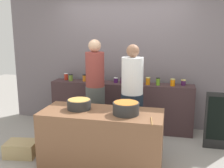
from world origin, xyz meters
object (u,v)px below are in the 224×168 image
preserve_jar_6 (116,80)px  preserve_jar_8 (130,80)px  preserve_jar_7 (122,80)px  bread_crate (21,149)px  preserve_jar_11 (158,81)px  cook_with_tongs (95,95)px  preserve_jar_3 (90,79)px  cook_in_cap (132,103)px  chalkboard_sign (220,121)px  preserve_jar_2 (85,78)px  preserve_jar_1 (71,77)px  preserve_jar_4 (94,79)px  preserve_jar_9 (138,81)px  preserve_jar_0 (66,76)px  preserve_jar_12 (173,82)px  preserve_jar_5 (100,80)px  cooking_pot_left (79,104)px  preserve_jar_13 (183,82)px  wooden_spoon (152,121)px  preserve_jar_10 (148,81)px  cooking_pot_center (126,108)px

preserve_jar_6 → preserve_jar_8: (0.26, 0.02, 0.00)m
preserve_jar_7 → bread_crate: size_ratio=0.23×
preserve_jar_11 → cook_with_tongs: 1.17m
preserve_jar_3 → cook_in_cap: cook_in_cap is taller
preserve_jar_8 → preserve_jar_11: 0.53m
preserve_jar_8 → chalkboard_sign: 1.71m
preserve_jar_2 → preserve_jar_8: bearing=0.8°
preserve_jar_1 → preserve_jar_4: 0.50m
preserve_jar_4 → preserve_jar_9: (0.83, 0.06, -0.02)m
preserve_jar_0 → preserve_jar_12: (2.08, -0.11, -0.00)m
preserve_jar_11 → cook_with_tongs: bearing=-153.3°
preserve_jar_5 → cooking_pot_left: preserve_jar_5 is taller
preserve_jar_11 → cook_in_cap: cook_in_cap is taller
preserve_jar_1 → preserve_jar_6: bearing=1.3°
preserve_jar_7 → bread_crate: (-1.30, -1.45, -0.85)m
preserve_jar_1 → preserve_jar_12: bearing=-0.9°
bread_crate → chalkboard_sign: bearing=17.3°
preserve_jar_12 → preserve_jar_13: (0.19, 0.10, -0.01)m
wooden_spoon → cook_in_cap: 0.91m
preserve_jar_4 → preserve_jar_10: preserve_jar_4 is taller
preserve_jar_3 → preserve_jar_12: preserve_jar_12 is taller
wooden_spoon → preserve_jar_12: bearing=81.5°
preserve_jar_1 → preserve_jar_5: preserve_jar_1 is taller
preserve_jar_13 → chalkboard_sign: size_ratio=0.11×
preserve_jar_3 → preserve_jar_9: size_ratio=0.99×
preserve_jar_13 → cook_with_tongs: size_ratio=0.06×
preserve_jar_7 → chalkboard_sign: preserve_jar_7 is taller
preserve_jar_9 → cook_in_cap: 0.85m
preserve_jar_11 → wooden_spoon: bearing=-89.3°
preserve_jar_11 → preserve_jar_13: 0.46m
preserve_jar_0 → bread_crate: (-0.14, -1.50, -0.87)m
preserve_jar_3 → preserve_jar_9: (0.93, 0.05, 0.00)m
preserve_jar_5 → preserve_jar_13: (1.53, 0.12, -0.01)m
preserve_jar_7 → preserve_jar_9: size_ratio=1.01×
preserve_jar_13 → cooking_pot_left: preserve_jar_13 is taller
preserve_jar_1 → preserve_jar_12: preserve_jar_1 is taller
cooking_pot_center → preserve_jar_13: bearing=62.0°
preserve_jar_5 → chalkboard_sign: preserve_jar_5 is taller
preserve_jar_10 → cook_in_cap: (-0.17, -0.78, -0.21)m
preserve_jar_8 → cooking_pot_left: preserve_jar_8 is taller
cooking_pot_center → preserve_jar_5: bearing=118.5°
preserve_jar_0 → preserve_jar_3: preserve_jar_0 is taller
preserve_jar_2 → chalkboard_sign: size_ratio=0.14×
preserve_jar_5 → preserve_jar_3: bearing=174.6°
cooking_pot_left → preserve_jar_11: bearing=51.8°
preserve_jar_9 → preserve_jar_7: bearing=178.0°
preserve_jar_10 → preserve_jar_3: bearing=-179.7°
preserve_jar_11 → preserve_jar_2: bearing=177.9°
cooking_pot_center → bread_crate: (-1.63, -0.00, -0.77)m
preserve_jar_11 → cook_with_tongs: cook_with_tongs is taller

